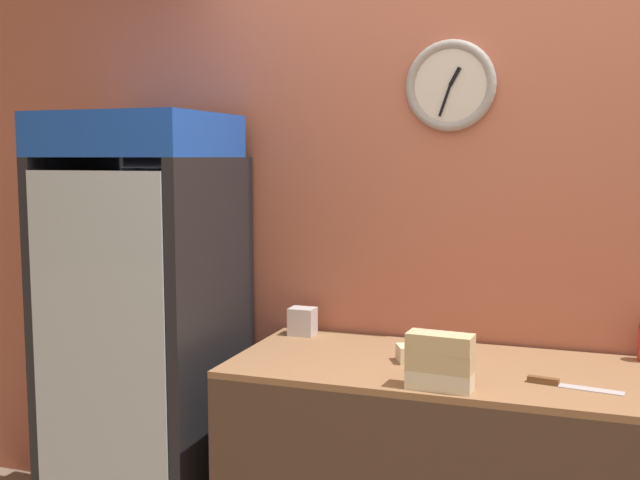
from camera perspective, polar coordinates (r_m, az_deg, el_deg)
The scene contains 8 objects.
wall_back at distance 3.18m, azimuth 12.37°, elevation 0.40°, with size 5.20×0.09×2.70m.
beverage_cooler at distance 3.36m, azimuth -12.73°, elevation -5.28°, with size 0.70×0.70×1.85m.
sandwich_stack_bottom at distance 2.57m, azimuth 9.10°, elevation -10.48°, with size 0.22×0.10×0.06m.
sandwich_stack_middle at distance 2.55m, azimuth 9.12°, elevation -9.12°, with size 0.22×0.11×0.06m.
sandwich_stack_top at distance 2.54m, azimuth 9.15°, elevation -7.74°, with size 0.22×0.11×0.06m.
sandwich_flat_left at distance 2.89m, azimuth 7.89°, elevation -8.54°, with size 0.22×0.17×0.06m.
chefs_knife at distance 2.71m, azimuth 17.89°, elevation -10.39°, with size 0.31×0.08×0.02m.
napkin_dispenser at distance 3.27m, azimuth -1.34°, elevation -6.22°, with size 0.11×0.09×0.12m.
Camera 1 is at (0.38, -1.80, 1.68)m, focal length 42.00 mm.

